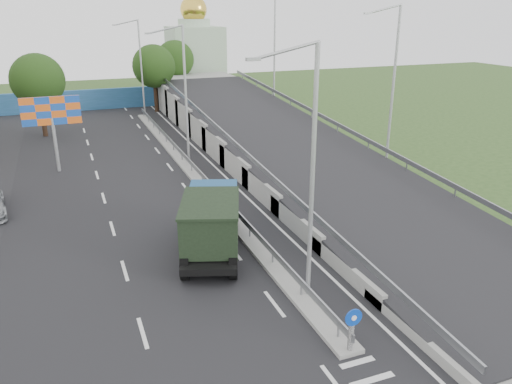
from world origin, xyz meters
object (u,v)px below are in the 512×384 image
sign_bollard (352,330)px  dump_truck (212,221)px  church (195,54)px  billboard (52,115)px  lamp_post_far (139,63)px  lamp_post_mid (183,89)px  lamp_post_near (308,164)px

sign_bollard → dump_truck: (-2.17, 9.28, 0.61)m
sign_bollard → church: 58.84m
billboard → church: bearing=59.3°
lamp_post_far → billboard: lamp_post_far is taller
lamp_post_far → church: church is taller
lamp_post_mid → dump_truck: lamp_post_mid is taller
dump_truck → church: bearing=95.5°
lamp_post_near → sign_bollard: bearing=-91.6°
sign_bollard → lamp_post_mid: lamp_post_mid is taller
sign_bollard → church: (10.00, 57.83, 4.28)m
lamp_post_mid → lamp_post_far: bearing=90.0°
lamp_post_near → lamp_post_far: 40.00m
sign_bollard → lamp_post_mid: size_ratio=0.17×
church → billboard: church is taller
church → dump_truck: church is taller
lamp_post_mid → church: 35.41m
billboard → dump_truck: billboard is taller
church → billboard: bearing=-120.7°
sign_bollard → lamp_post_near: (0.11, 3.83, 4.77)m
sign_bollard → billboard: (-9.00, 25.83, 3.15)m
lamp_post_near → church: bearing=79.6°
sign_bollard → church: church is taller
sign_bollard → billboard: 27.53m
lamp_post_mid → lamp_post_far: (0.00, 20.00, 0.00)m
lamp_post_mid → dump_truck: bearing=-98.9°
billboard → dump_truck: size_ratio=0.77×
billboard → lamp_post_far: bearing=63.2°
lamp_post_mid → billboard: bearing=167.6°
sign_bollard → billboard: bearing=109.2°
lamp_post_mid → lamp_post_far: size_ratio=1.00×
lamp_post_near → billboard: bearing=112.5°
sign_bollard → church: size_ratio=0.12×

